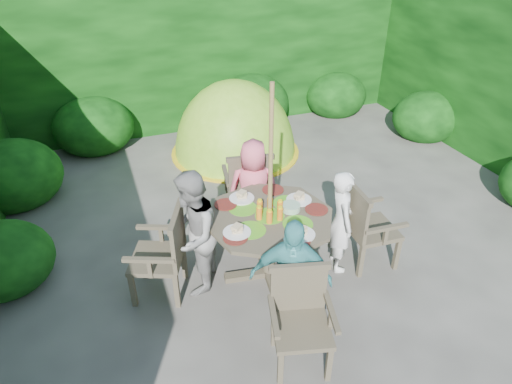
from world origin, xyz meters
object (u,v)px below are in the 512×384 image
object	(u,v)px
child_back	(253,190)
dome_tent	(236,152)
garden_chair_right	(366,225)
child_right	(341,221)
parasol_pole	(270,190)
child_front	(290,279)
garden_chair_back	(248,185)
garden_chair_front	(300,317)
child_left	(192,234)
patio_table	(270,226)
garden_chair_left	(164,253)

from	to	relation	value
child_back	dome_tent	world-z (taller)	child_back
garden_chair_right	child_right	distance (m)	0.31
parasol_pole	child_front	bearing A→B (deg)	-98.21
child_right	child_front	world-z (taller)	child_front
parasol_pole	child_back	xyz separation A→B (m)	(0.11, 0.79, -0.47)
garden_chair_back	parasol_pole	bearing A→B (deg)	91.90
garden_chair_front	child_left	distance (m)	1.38
garden_chair_front	child_front	distance (m)	0.34
patio_table	parasol_pole	size ratio (longest dim) A/B	0.70
child_right	dome_tent	distance (m)	3.19
patio_table	child_right	size ratio (longest dim) A/B	1.28
patio_table	garden_chair_front	bearing A→B (deg)	-97.97
child_right	child_back	distance (m)	1.13
patio_table	garden_chair_back	xyz separation A→B (m)	(0.15, 1.08, -0.15)
parasol_pole	child_right	distance (m)	0.94
garden_chair_front	child_front	size ratio (longest dim) A/B	0.70
child_right	child_left	xyz separation A→B (m)	(-1.58, 0.23, 0.08)
garden_chair_back	garden_chair_front	xyz separation A→B (m)	(-0.30, -2.17, -0.04)
child_right	garden_chair_front	bearing A→B (deg)	149.58
garden_chair_left	dome_tent	world-z (taller)	dome_tent
patio_table	child_back	distance (m)	0.80
garden_chair_back	child_left	size ratio (longest dim) A/B	0.71
garden_chair_front	child_right	xyz separation A→B (m)	(0.94, 0.98, 0.13)
parasol_pole	garden_chair_left	distance (m)	1.24
garden_chair_front	child_back	distance (m)	1.91
garden_chair_right	garden_chair_left	bearing A→B (deg)	85.95
parasol_pole	child_back	distance (m)	0.93
garden_chair_back	garden_chair_front	size ratio (longest dim) A/B	1.09
patio_table	garden_chair_front	xyz separation A→B (m)	(-0.15, -1.09, -0.19)
child_left	child_back	distance (m)	1.13
child_left	child_front	distance (m)	1.13
garden_chair_right	garden_chair_left	size ratio (longest dim) A/B	1.00
garden_chair_left	garden_chair_front	world-z (taller)	garden_chair_left
garden_chair_back	garden_chair_front	bearing A→B (deg)	92.07
garden_chair_back	dome_tent	bearing A→B (deg)	-93.28
garden_chair_front	dome_tent	distance (m)	4.20
garden_chair_back	dome_tent	xyz separation A→B (m)	(0.45, 1.93, -0.52)
garden_chair_front	child_front	bearing A→B (deg)	98.52
child_right	child_left	world-z (taller)	child_left
patio_table	child_left	distance (m)	0.80
child_left	child_back	size ratio (longest dim) A/B	1.09
garden_chair_left	child_front	xyz separation A→B (m)	(0.97, -0.93, 0.12)
parasol_pole	garden_chair_right	size ratio (longest dim) A/B	2.29
child_back	garden_chair_right	bearing A→B (deg)	151.83
garden_chair_front	garden_chair_left	bearing A→B (deg)	142.44
garden_chair_right	garden_chair_left	distance (m)	2.19
child_front	child_right	bearing A→B (deg)	63.44
patio_table	child_front	world-z (taller)	child_front
parasol_pole	child_right	size ratio (longest dim) A/B	1.82
patio_table	garden_chair_left	bearing A→B (deg)	172.92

